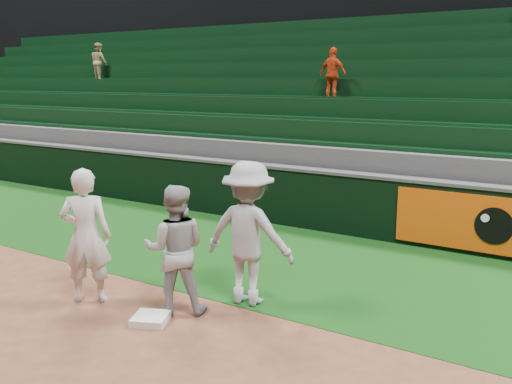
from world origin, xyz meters
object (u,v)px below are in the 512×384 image
Objects in this scene: baserunner at (175,249)px; first_baseman at (86,236)px; base_coach at (249,233)px; first_base at (151,319)px.

first_baseman is at bearing -16.72° from baserunner.
first_baseman is 2.23m from base_coach.
first_base is 0.23× the size of first_baseman.
first_baseman is 1.33m from baserunner.
baserunner reaches higher than first_base.
first_baseman is (-1.22, 0.07, 0.89)m from first_base.
first_base is at bearing 50.81° from baserunner.
base_coach is at bearing 178.16° from first_baseman.
base_coach reaches higher than first_baseman.
first_baseman reaches higher than first_base.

